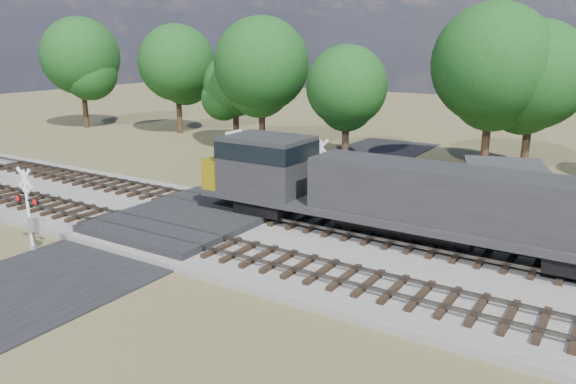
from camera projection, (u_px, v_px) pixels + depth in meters
The scene contains 10 objects.
ground at pixel (185, 228), 28.34m from camera, with size 160.00×160.00×0.00m, color #4A4E2A.
ballast_bed at pixel (372, 262), 23.53m from camera, with size 140.00×10.00×0.30m, color gray.
road at pixel (185, 227), 28.33m from camera, with size 7.00×60.00×0.08m, color black.
crossing_panel at pixel (192, 219), 28.66m from camera, with size 7.00×9.00×0.62m, color #262628.
track_near at pixel (207, 243), 24.98m from camera, with size 140.00×2.60×0.33m.
track_far at pixel (270, 215), 29.06m from camera, with size 140.00×2.60×0.33m.
crossing_signal_near at pixel (30, 217), 24.78m from camera, with size 1.55×0.34×3.84m.
crossing_signal_far at pixel (319, 177), 31.99m from camera, with size 1.56×0.34×3.87m.
equipment_shed at pixel (503, 189), 30.36m from camera, with size 5.10×5.10×2.77m.
treeline at pixel (433, 71), 40.31m from camera, with size 85.49×12.02×11.94m.
Camera 1 is at (18.81, -19.92, 9.08)m, focal length 35.00 mm.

